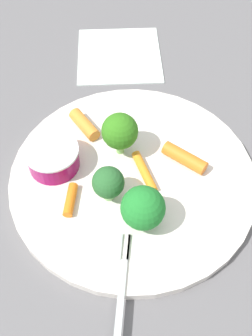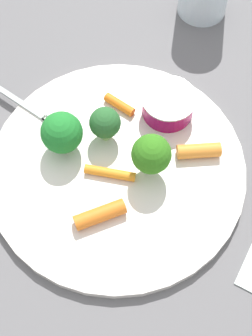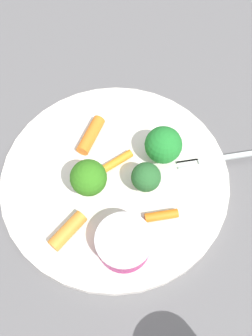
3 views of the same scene
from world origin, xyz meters
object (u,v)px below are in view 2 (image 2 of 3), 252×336
carrot_stick_2 (199,151)px  broccoli_floret_2 (105,123)px  carrot_stick_1 (100,215)px  carrot_stick_3 (119,105)px  sauce_cup (168,105)px  fork (11,96)px  carrot_stick_0 (107,171)px  plate (117,169)px  broccoli_floret_0 (151,154)px  broccoli_floret_1 (62,133)px

carrot_stick_2 → broccoli_floret_2: bearing=111.5°
carrot_stick_1 → carrot_stick_3: (0.13, 0.06, -0.00)m
sauce_cup → fork: 0.19m
broccoli_floret_2 → carrot_stick_3: size_ratio=1.17×
sauce_cup → carrot_stick_1: sauce_cup is taller
sauce_cup → carrot_stick_2: size_ratio=1.29×
carrot_stick_0 → carrot_stick_3: 0.09m
carrot_stick_0 → fork: carrot_stick_0 is taller
plate → sauce_cup: 0.10m
carrot_stick_1 → fork: (0.07, 0.18, -0.01)m
carrot_stick_2 → carrot_stick_3: carrot_stick_2 is taller
broccoli_floret_0 → carrot_stick_1: bearing=170.9°
broccoli_floret_1 → broccoli_floret_2: broccoli_floret_1 is taller
broccoli_floret_2 → carrot_stick_3: 0.05m
fork → plate: bearing=-91.7°
broccoli_floret_0 → broccoli_floret_2: (0.01, 0.07, -0.01)m
carrot_stick_3 → carrot_stick_1: bearing=-153.4°
sauce_cup → carrot_stick_2: sauce_cup is taller
broccoli_floret_2 → carrot_stick_2: (0.04, -0.10, -0.02)m
plate → sauce_cup: sauce_cup is taller
carrot_stick_0 → carrot_stick_3: same height
plate → broccoli_floret_0: broccoli_floret_0 is taller
broccoli_floret_2 → fork: broccoli_floret_2 is taller
broccoli_floret_2 → plate: bearing=-127.1°
broccoli_floret_0 → broccoli_floret_2: broccoli_floret_0 is taller
broccoli_floret_0 → carrot_stick_3: broccoli_floret_0 is taller
sauce_cup → carrot_stick_3: 0.06m
broccoli_floret_0 → fork: bearing=93.6°
carrot_stick_3 → fork: bearing=118.1°
plate → carrot_stick_0: carrot_stick_0 is taller
carrot_stick_2 → broccoli_floret_1: bearing=120.6°
sauce_cup → carrot_stick_3: bearing=117.8°
plate → fork: fork is taller
plate → broccoli_floret_0: bearing=-62.9°
plate → carrot_stick_1: bearing=-161.2°
sauce_cup → broccoli_floret_2: broccoli_floret_2 is taller
broccoli_floret_1 → carrot_stick_3: 0.09m
carrot_stick_3 → broccoli_floret_2: bearing=-166.5°
carrot_stick_1 → broccoli_floret_1: bearing=60.7°
plate → carrot_stick_0: bearing=162.9°
broccoli_floret_1 → broccoli_floret_2: bearing=-38.8°
broccoli_floret_0 → carrot_stick_2: size_ratio=1.19×
carrot_stick_3 → carrot_stick_2: bearing=-91.3°
broccoli_floret_2 → carrot_stick_2: bearing=-68.5°
broccoli_floret_2 → fork: bearing=99.1°
broccoli_floret_2 → carrot_stick_3: bearing=13.5°
sauce_cup → carrot_stick_1: 0.15m
broccoli_floret_0 → broccoli_floret_2: 0.07m
broccoli_floret_1 → fork: broccoli_floret_1 is taller
plate → fork: size_ratio=1.75×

